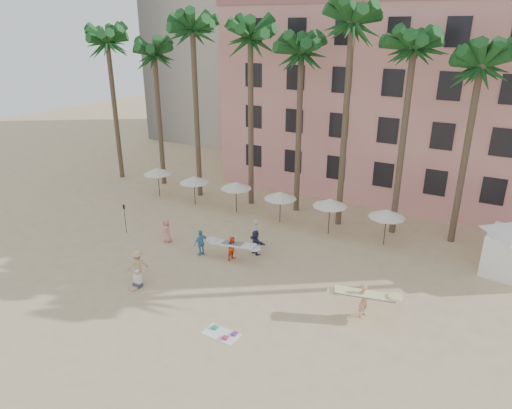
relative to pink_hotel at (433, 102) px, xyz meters
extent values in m
plane|color=#D1B789|center=(-7.00, -26.00, -8.00)|extent=(120.00, 120.00, 0.00)
cube|color=#F5A195|center=(0.00, 0.00, 0.00)|extent=(35.00, 14.00, 16.00)
cylinder|color=brown|center=(-27.00, -11.00, -1.50)|extent=(0.44, 0.44, 13.00)
cylinder|color=brown|center=(-22.00, -10.50, -2.00)|extent=(0.44, 0.44, 12.00)
cylinder|color=brown|center=(-17.00, -11.50, -1.00)|extent=(0.44, 0.44, 14.00)
cylinder|color=brown|center=(-12.00, -11.00, -1.25)|extent=(0.44, 0.44, 13.50)
cylinder|color=brown|center=(-8.00, -10.50, -1.75)|extent=(0.44, 0.44, 12.50)
cylinder|color=brown|center=(-4.00, -11.50, -0.75)|extent=(0.44, 0.44, 14.50)
cylinder|color=brown|center=(0.00, -11.00, -1.50)|extent=(0.44, 0.44, 13.00)
cylinder|color=brown|center=(4.00, -10.50, -2.00)|extent=(0.44, 0.44, 12.00)
cylinder|color=#332B23|center=(-20.00, -13.50, -6.75)|extent=(0.07, 0.07, 2.50)
cone|color=white|center=(-20.00, -13.50, -5.65)|extent=(2.50, 2.50, 0.55)
cylinder|color=#332B23|center=(-16.00, -13.60, -6.80)|extent=(0.07, 0.07, 2.40)
cone|color=white|center=(-16.00, -13.60, -5.75)|extent=(2.50, 2.50, 0.55)
cylinder|color=#332B23|center=(-12.00, -13.40, -6.75)|extent=(0.07, 0.07, 2.50)
cone|color=white|center=(-12.00, -13.40, -5.65)|extent=(2.50, 2.50, 0.55)
cylinder|color=#332B23|center=(-8.00, -13.50, -6.80)|extent=(0.07, 0.07, 2.40)
cone|color=white|center=(-8.00, -13.50, -5.75)|extent=(2.50, 2.50, 0.55)
cylinder|color=#332B23|center=(-4.00, -13.60, -6.70)|extent=(0.07, 0.07, 2.60)
cone|color=white|center=(-4.00, -13.60, -5.55)|extent=(2.50, 2.50, 0.55)
cylinder|color=#332B23|center=(0.00, -13.40, -6.75)|extent=(0.07, 0.07, 2.50)
cone|color=white|center=(0.00, -13.40, -5.65)|extent=(2.50, 2.50, 0.55)
cube|color=white|center=(-4.38, -27.23, -7.99)|extent=(1.84, 1.07, 0.02)
cube|color=#249C79|center=(-4.88, -27.02, -7.93)|extent=(0.31, 0.26, 0.10)
cube|color=#C53661|center=(-3.99, -27.45, -7.92)|extent=(0.29, 0.23, 0.12)
cube|color=#71398B|center=(-3.77, -26.96, -7.94)|extent=(0.27, 0.31, 0.08)
imported|color=#E09E7E|center=(1.24, -22.31, -7.06)|extent=(0.62, 0.78, 1.88)
cube|color=#F0E996|center=(1.24, -22.31, -6.68)|extent=(3.16, 1.78, 0.37)
imported|color=#FA4C1A|center=(-7.98, -20.35, -7.20)|extent=(0.74, 0.87, 1.59)
cube|color=silver|center=(-7.98, -20.35, -6.89)|extent=(3.18, 1.01, 0.32)
imported|color=#2B2E4C|center=(-7.07, -18.97, -7.15)|extent=(1.64, 1.14, 1.71)
imported|color=beige|center=(-7.76, -17.80, -7.08)|extent=(0.78, 0.79, 1.84)
imported|color=#5198BD|center=(-10.13, -20.86, -7.11)|extent=(0.75, 1.13, 1.79)
imported|color=tan|center=(-11.59, -25.22, -7.06)|extent=(1.29, 1.39, 1.88)
imported|color=#E28C7F|center=(-13.39, -20.41, -7.12)|extent=(0.99, 0.81, 1.75)
cylinder|color=black|center=(-16.97, -20.72, -6.95)|extent=(0.04, 0.04, 2.10)
cube|color=black|center=(-16.97, -20.72, -5.95)|extent=(0.18, 0.03, 0.35)
cube|color=#3F3F4C|center=(-11.04, -25.93, -7.88)|extent=(0.46, 0.43, 0.25)
cube|color=tan|center=(-11.04, -26.29, -7.94)|extent=(0.41, 0.46, 0.12)
cube|color=white|center=(-11.04, -25.88, -7.49)|extent=(0.45, 0.27, 0.56)
sphere|color=tan|center=(-11.04, -25.88, -7.08)|extent=(0.25, 0.25, 0.25)
camera|label=1|loc=(6.23, -42.60, 6.13)|focal=32.00mm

